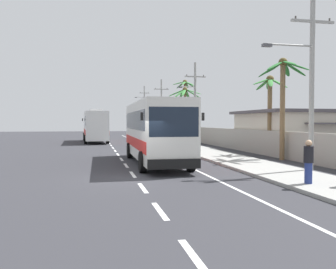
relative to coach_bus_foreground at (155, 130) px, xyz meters
name	(u,v)px	position (x,y,z in m)	size (l,w,h in m)	color
ground_plane	(135,177)	(-1.77, -5.24, -2.00)	(160.00, 160.00, 0.00)	#303035
sidewalk_kerb	(210,154)	(5.03, 4.76, -1.93)	(3.20, 90.00, 0.14)	#999993
lane_markings	(138,150)	(0.19, 9.69, -1.99)	(3.46, 71.68, 0.01)	white
boundary_wall	(237,139)	(8.83, 8.76, -1.08)	(0.24, 60.00, 1.83)	#9E998E
coach_bus_foreground	(155,130)	(0.00, 0.00, 0.00)	(2.93, 11.05, 3.85)	silver
coach_bus_far_lane	(95,125)	(-3.35, 23.09, 0.03)	(3.22, 11.10, 3.91)	white
motorcycle_beside_bus	(167,143)	(2.66, 9.16, -1.35)	(0.56, 1.96, 1.59)	black
pedestrian_near_kerb	(178,135)	(5.05, 15.20, -0.94)	(0.36, 0.36, 1.74)	black
pedestrian_midwalk	(309,161)	(4.33, -8.93, -1.00)	(0.36, 0.36, 1.64)	navy
utility_pole_nearest	(310,78)	(6.66, -5.41, 2.57)	(3.71, 0.24, 8.55)	#9E9E99
utility_pole_mid	(194,102)	(6.58, 14.41, 2.51)	(2.92, 0.24, 8.50)	#9E9E99
utility_pole_far	(161,107)	(6.87, 34.23, 2.74)	(2.29, 0.24, 9.09)	#9E9E99
utility_pole_distant	(144,108)	(6.90, 54.05, 3.30)	(3.05, 0.24, 10.00)	#9E9E99
palm_nearest	(185,102)	(6.33, 17.34, 2.65)	(3.60, 3.71, 6.27)	brown
palm_second	(270,100)	(8.92, 2.90, 2.02)	(2.81, 2.62, 5.80)	brown
palm_third	(185,100)	(7.84, 23.22, 3.29)	(3.10, 2.91, 7.79)	brown
palm_fourth	(283,88)	(8.37, 0.13, 2.65)	(3.21, 3.52, 6.56)	brown
roadside_building	(326,131)	(15.46, 5.67, -0.30)	(13.74, 9.03, 3.37)	beige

